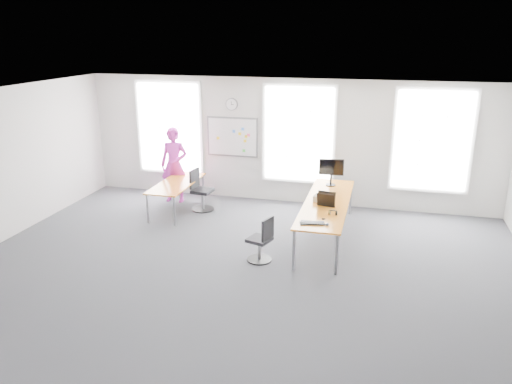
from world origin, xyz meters
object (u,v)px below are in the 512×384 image
(chair_right, at_px, (262,242))
(monitor, at_px, (331,170))
(person, at_px, (174,165))
(desk_right, at_px, (327,204))
(headphones, at_px, (333,213))
(chair_left, at_px, (200,192))
(keyboard, at_px, (312,223))
(desk_left, at_px, (176,185))

(chair_right, height_order, monitor, monitor)
(person, bearing_deg, desk_right, -23.61)
(chair_right, bearing_deg, monitor, 176.46)
(headphones, relative_size, monitor, 0.28)
(chair_left, bearing_deg, monitor, -80.63)
(desk_right, distance_m, chair_right, 1.72)
(desk_right, distance_m, keyboard, 1.27)
(person, distance_m, monitor, 3.86)
(chair_left, relative_size, person, 0.53)
(desk_left, height_order, keyboard, keyboard)
(monitor, bearing_deg, keyboard, -97.65)
(person, bearing_deg, keyboard, -38.82)
(desk_left, xyz_separation_m, monitor, (3.51, 0.35, 0.51))
(desk_right, height_order, headphones, headphones)
(headphones, bearing_deg, monitor, 101.06)
(chair_left, bearing_deg, desk_right, -101.10)
(person, bearing_deg, monitor, -8.01)
(desk_right, height_order, keyboard, keyboard)
(keyboard, relative_size, monitor, 0.73)
(desk_right, relative_size, desk_left, 1.71)
(keyboard, bearing_deg, desk_right, 69.89)
(chair_right, distance_m, person, 4.06)
(desk_left, bearing_deg, keyboard, -30.49)
(monitor, bearing_deg, desk_right, -93.71)
(person, relative_size, monitor, 3.07)
(chair_right, relative_size, chair_left, 0.88)
(chair_left, distance_m, headphones, 3.71)
(desk_left, xyz_separation_m, chair_right, (2.56, -2.12, -0.26))
(desk_right, height_order, monitor, monitor)
(desk_left, relative_size, chair_left, 1.94)
(desk_left, xyz_separation_m, person, (-0.33, 0.67, 0.29))
(desk_left, bearing_deg, desk_right, -12.22)
(keyboard, distance_m, headphones, 0.61)
(desk_right, xyz_separation_m, chair_left, (-3.06, 0.99, -0.31))
(keyboard, bearing_deg, headphones, 45.28)
(chair_left, distance_m, person, 1.06)
(chair_right, xyz_separation_m, headphones, (1.19, 0.62, 0.46))
(desk_right, distance_m, desk_left, 3.64)
(chair_right, bearing_deg, desk_right, 160.86)
(person, xyz_separation_m, headphones, (4.08, -2.18, -0.09))
(desk_right, distance_m, chair_left, 3.23)
(chair_right, bearing_deg, keyboard, 112.80)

